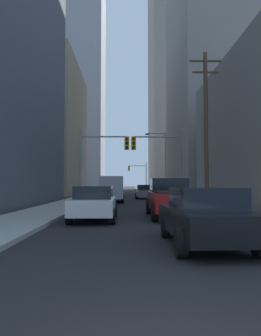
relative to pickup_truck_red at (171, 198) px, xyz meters
The scene contains 17 objects.
sidewalk_left 37.16m from the pickup_truck_red, 100.29° to the left, with size 2.90×160.00×0.15m, color #9E9E99.
sidewalk_right 36.69m from the pickup_truck_red, 85.23° to the left, with size 2.90×160.00×0.15m, color #9E9E99.
pickup_truck_red is the anchor object (origin of this frame).
cargo_van_silver 13.56m from the pickup_truck_red, 104.64° to the left, with size 2.16×5.24×2.26m.
sedan_black 7.26m from the pickup_truck_red, 91.27° to the right, with size 1.96×4.27×1.52m.
sedan_white 3.89m from the pickup_truck_red, 158.21° to the right, with size 1.95×4.20×1.52m.
sedan_grey 19.06m from the pickup_truck_red, 90.38° to the left, with size 1.95×4.25×1.52m.
sedan_blue 21.65m from the pickup_truck_red, 99.47° to the left, with size 1.95×4.21×1.52m.
traffic_signal_near_left 11.09m from the pickup_truck_red, 112.60° to the left, with size 3.96×0.44×6.00m.
traffic_signal_near_right 10.32m from the pickup_truck_red, 87.24° to the left, with size 4.04×0.44×6.00m.
traffic_signal_far_right 51.05m from the pickup_truck_red, 89.39° to the left, with size 3.90×0.44×6.00m.
utility_pole_right 8.42m from the pickup_truck_red, 61.31° to the left, with size 2.20×0.28×10.77m.
street_lamp_right 20.34m from the pickup_truck_red, 84.48° to the left, with size 2.39×0.32×7.50m.
building_left_mid_office 40.18m from the pickup_truck_red, 118.84° to the left, with size 18.86×20.65×19.97m, color tan.
building_left_far_tower 86.53m from the pickup_truck_red, 102.06° to the left, with size 16.30×19.93×62.65m, color #93939E.
building_right_mid_block 38.36m from the pickup_truck_red, 64.68° to the left, with size 19.34×19.87×34.32m, color gray.
building_right_far_highrise 83.15m from the pickup_truck_red, 80.25° to the left, with size 15.40×24.62×63.30m, color gray.
Camera 1 is at (-0.45, -2.12, 1.62)m, focal length 34.07 mm.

